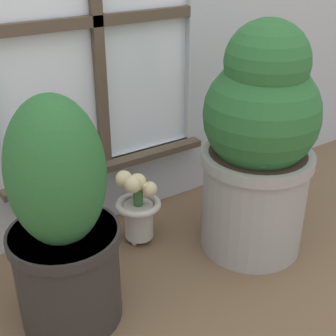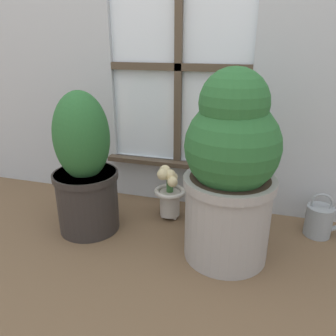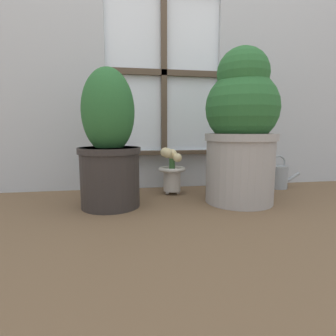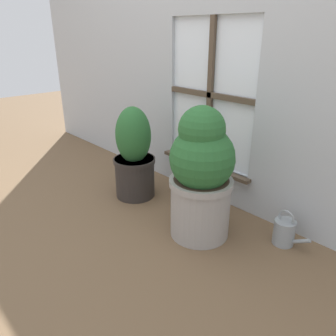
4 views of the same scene
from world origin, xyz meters
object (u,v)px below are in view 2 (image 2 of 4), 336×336
(potted_plant_right, at_px, (230,170))
(flower_vase, at_px, (169,192))
(potted_plant_left, at_px, (85,169))
(watering_can, at_px, (319,220))

(potted_plant_right, relative_size, flower_vase, 2.84)
(flower_vase, bearing_deg, potted_plant_left, -148.94)
(potted_plant_right, bearing_deg, watering_can, 34.63)
(potted_plant_right, relative_size, watering_can, 3.61)
(potted_plant_left, height_order, potted_plant_right, potted_plant_right)
(flower_vase, bearing_deg, watering_can, 3.34)
(potted_plant_left, height_order, watering_can, potted_plant_left)
(potted_plant_left, xyz_separation_m, potted_plant_right, (0.65, -0.03, 0.08))
(watering_can, bearing_deg, flower_vase, -176.66)
(potted_plant_left, xyz_separation_m, flower_vase, (0.34, 0.20, -0.16))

